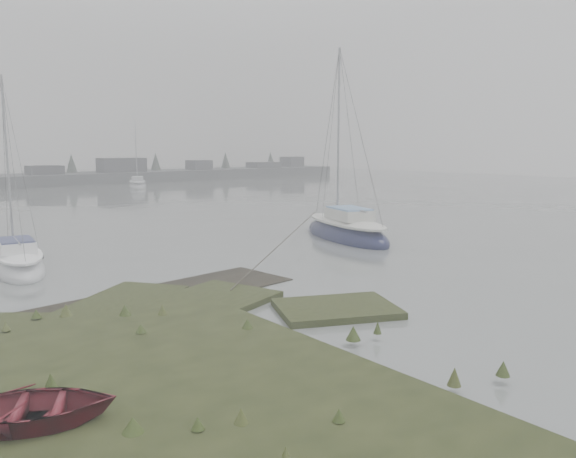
# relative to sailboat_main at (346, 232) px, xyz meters

# --- Properties ---
(ground) EXTENTS (160.00, 160.00, 0.00)m
(ground) POSITION_rel_sailboat_main_xyz_m (-10.42, 21.07, -0.34)
(ground) COLOR slate
(ground) RESTS_ON ground
(far_shoreline) EXTENTS (60.00, 8.00, 4.15)m
(far_shoreline) POSITION_rel_sailboat_main_xyz_m (16.42, 52.97, 0.51)
(far_shoreline) COLOR #4C4F51
(far_shoreline) RESTS_ON ground
(sailboat_main) EXTENTS (4.63, 8.16, 10.94)m
(sailboat_main) POSITION_rel_sailboat_main_xyz_m (0.00, 0.00, 0.00)
(sailboat_main) COLOR #111437
(sailboat_main) RESTS_ON ground
(sailboat_white) EXTENTS (2.69, 6.14, 8.38)m
(sailboat_white) POSITION_rel_sailboat_main_xyz_m (-15.84, 2.90, -0.08)
(sailboat_white) COLOR silver
(sailboat_white) RESTS_ON ground
(sailboat_far_b) EXTENTS (4.23, 6.39, 8.60)m
(sailboat_far_b) POSITION_rel_sailboat_main_xyz_m (7.17, 41.99, -0.07)
(sailboat_far_b) COLOR #B5BABF
(sailboat_far_b) RESTS_ON ground
(dinghy) EXTENTS (3.52, 3.14, 0.60)m
(dinghy) POSITION_rel_sailboat_main_xyz_m (-19.14, -11.34, 0.18)
(dinghy) COLOR maroon
(dinghy) RESTS_ON marsh_bank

